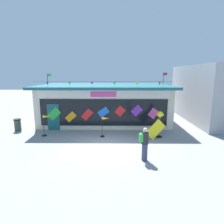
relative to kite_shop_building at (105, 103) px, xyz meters
name	(u,v)px	position (x,y,z in m)	size (l,w,h in m)	color
ground_plane	(103,147)	(0.17, -6.11, -1.67)	(80.00, 80.00, 0.00)	gray
kite_shop_building	(105,103)	(0.00, 0.00, 0.00)	(11.00, 6.44, 4.33)	beige
wind_spinner_far_left	(46,122)	(-3.88, -4.16, -0.70)	(0.70, 0.33, 1.46)	black
wind_spinner_left	(105,123)	(0.15, -4.30, -0.72)	(0.64, 0.30, 1.38)	black
wind_spinner_center_left	(160,117)	(3.85, -4.32, -0.26)	(0.40, 0.40, 1.79)	black
person_near_camera	(145,143)	(2.29, -7.83, -0.79)	(0.45, 0.34, 1.68)	#333D56
trash_bin	(18,125)	(-6.45, -3.02, -1.21)	(0.52, 0.52, 0.92)	#2D4238
display_kite_on_ground	(156,129)	(3.50, -4.74, -1.00)	(0.69, 0.03, 1.25)	yellow
neighbour_building	(217,93)	(10.25, 0.79, 0.82)	(5.53, 9.15, 4.98)	#99999E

